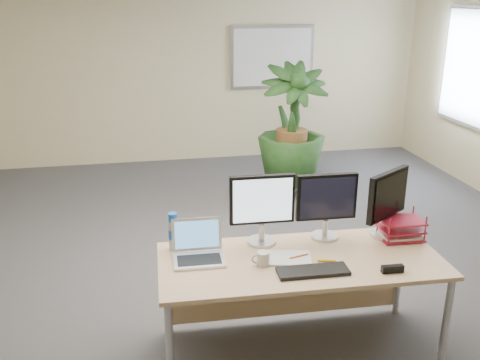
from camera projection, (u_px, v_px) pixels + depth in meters
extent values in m
plane|color=#424347|center=(248.00, 287.00, 4.75)|extent=(8.00, 8.00, 0.00)
cube|color=beige|center=(194.00, 72.00, 8.00)|extent=(7.00, 0.04, 2.70)
cube|color=#A9A9AE|center=(272.00, 57.00, 8.13)|extent=(1.30, 0.03, 0.95)
cube|color=silver|center=(272.00, 57.00, 8.11)|extent=(1.20, 0.01, 0.85)
cube|color=#A9A9AE|center=(472.00, 68.00, 6.99)|extent=(0.03, 1.30, 1.55)
cube|color=silver|center=(470.00, 68.00, 6.99)|extent=(0.01, 1.20, 1.45)
cube|color=tan|center=(301.00, 261.00, 3.67)|extent=(1.97, 0.89, 0.03)
cube|color=tan|center=(286.00, 281.00, 4.15)|extent=(1.85, 0.08, 0.60)
cylinder|color=silver|center=(170.00, 352.00, 3.32)|extent=(0.05, 0.05, 0.72)
cylinder|color=silver|center=(446.00, 325.00, 3.60)|extent=(0.05, 0.05, 0.72)
cylinder|color=silver|center=(167.00, 292.00, 3.99)|extent=(0.05, 0.05, 0.72)
cylinder|color=silver|center=(399.00, 273.00, 4.27)|extent=(0.05, 0.05, 0.72)
imported|color=#173714|center=(292.00, 137.00, 6.74)|extent=(0.85, 0.85, 1.50)
cylinder|color=silver|center=(261.00, 241.00, 3.90)|extent=(0.21, 0.21, 0.02)
cylinder|color=silver|center=(262.00, 232.00, 3.88)|extent=(0.04, 0.04, 0.13)
cube|color=black|center=(262.00, 199.00, 3.79)|extent=(0.47, 0.06, 0.36)
cube|color=white|center=(263.00, 201.00, 3.77)|extent=(0.42, 0.02, 0.32)
cylinder|color=silver|center=(324.00, 236.00, 3.98)|extent=(0.20, 0.20, 0.02)
cylinder|color=silver|center=(325.00, 227.00, 3.96)|extent=(0.04, 0.04, 0.12)
cube|color=black|center=(327.00, 197.00, 3.88)|extent=(0.45, 0.06, 0.35)
cube|color=black|center=(328.00, 198.00, 3.85)|extent=(0.41, 0.02, 0.31)
cylinder|color=silver|center=(384.00, 235.00, 4.01)|extent=(0.21, 0.21, 0.02)
cylinder|color=silver|center=(385.00, 226.00, 3.98)|extent=(0.04, 0.04, 0.13)
cube|color=black|center=(388.00, 194.00, 3.90)|extent=(0.41, 0.28, 0.35)
cube|color=black|center=(391.00, 195.00, 3.88)|extent=(0.35, 0.23, 0.31)
cube|color=silver|center=(199.00, 260.00, 3.63)|extent=(0.36, 0.25, 0.02)
cube|color=black|center=(199.00, 260.00, 3.61)|extent=(0.30, 0.17, 0.00)
cube|color=silver|center=(197.00, 234.00, 3.73)|extent=(0.35, 0.07, 0.23)
cube|color=#5598DC|center=(197.00, 234.00, 3.72)|extent=(0.31, 0.05, 0.19)
cube|color=black|center=(313.00, 271.00, 3.48)|extent=(0.47, 0.17, 0.03)
cylinder|color=silver|center=(263.00, 259.00, 3.57)|extent=(0.08, 0.08, 0.10)
torus|color=silver|center=(256.00, 259.00, 3.56)|extent=(0.07, 0.01, 0.07)
cube|color=silver|center=(289.00, 258.00, 3.66)|extent=(0.33, 0.27, 0.01)
cylinder|color=#D74A17|center=(299.00, 256.00, 3.66)|extent=(0.14, 0.04, 0.01)
cylinder|color=gold|center=(327.00, 261.00, 3.62)|extent=(0.12, 0.05, 0.02)
cylinder|color=silver|center=(173.00, 235.00, 3.77)|extent=(0.07, 0.07, 0.22)
cylinder|color=blue|center=(173.00, 217.00, 3.73)|extent=(0.06, 0.06, 0.06)
cylinder|color=blue|center=(173.00, 234.00, 3.77)|extent=(0.07, 0.07, 0.07)
cube|color=#A51429|center=(400.00, 236.00, 3.97)|extent=(0.31, 0.24, 0.01)
cube|color=#A51429|center=(401.00, 228.00, 3.95)|extent=(0.31, 0.24, 0.01)
cube|color=#A51429|center=(402.00, 220.00, 3.93)|extent=(0.31, 0.24, 0.01)
cube|color=silver|center=(400.00, 235.00, 3.97)|extent=(0.28, 0.21, 0.02)
cube|color=black|center=(392.00, 269.00, 3.48)|extent=(0.15, 0.04, 0.05)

